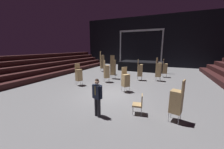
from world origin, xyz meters
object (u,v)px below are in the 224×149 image
object	(u,v)px
man_with_tie	(97,96)
chair_stack_aisle_left	(159,70)
chair_stack_mid_centre	(113,67)
chair_stack_rear_left	(79,75)
stage_riser	(141,65)
chair_stack_front_right	(140,70)
crew_worker_near_stage	(112,66)
chair_stack_rear_right	(177,101)
chair_stack_front_left	(126,80)
loose_chair_near_man	(139,103)
chair_stack_mid_left	(106,71)
chair_stack_rear_centre	(165,68)
chair_stack_mid_right	(102,62)

from	to	relation	value
man_with_tie	chair_stack_aisle_left	xyz separation A→B (m)	(1.95, 7.72, 0.09)
chair_stack_mid_centre	chair_stack_rear_left	xyz separation A→B (m)	(-1.62, -3.22, -0.25)
stage_riser	chair_stack_front_right	xyz separation A→B (m)	(1.00, -5.96, 0.33)
chair_stack_mid_centre	crew_worker_near_stage	size ratio (longest dim) A/B	1.32
stage_riser	chair_stack_rear_right	bearing A→B (deg)	-72.93
chair_stack_front_left	chair_stack_aisle_left	distance (m)	4.47
chair_stack_rear_left	stage_riser	bearing A→B (deg)	-170.61
chair_stack_rear_right	chair_stack_front_right	bearing A→B (deg)	38.75
man_with_tie	loose_chair_near_man	size ratio (longest dim) A/B	1.83
man_with_tie	chair_stack_front_right	xyz separation A→B (m)	(0.35, 7.30, 0.01)
chair_stack_mid_left	chair_stack_mid_centre	world-z (taller)	chair_stack_mid_centre
chair_stack_front_left	chair_stack_rear_left	xyz separation A→B (m)	(-3.92, 0.00, 0.04)
chair_stack_mid_left	crew_worker_near_stage	xyz separation A→B (m)	(-0.79, 3.17, 0.01)
chair_stack_rear_centre	chair_stack_mid_centre	bearing A→B (deg)	-60.50
chair_stack_rear_centre	crew_worker_near_stage	distance (m)	5.54
loose_chair_near_man	stage_riser	bearing A→B (deg)	0.49
chair_stack_mid_centre	chair_stack_rear_left	world-z (taller)	chair_stack_mid_centre
chair_stack_front_left	loose_chair_near_man	bearing A→B (deg)	68.88
chair_stack_mid_centre	chair_stack_front_left	bearing A→B (deg)	-58.04
chair_stack_mid_left	chair_stack_mid_right	size ratio (longest dim) A/B	0.77
crew_worker_near_stage	loose_chair_near_man	bearing A→B (deg)	-165.17
chair_stack_mid_right	chair_stack_aisle_left	world-z (taller)	chair_stack_mid_right
chair_stack_aisle_left	crew_worker_near_stage	world-z (taller)	chair_stack_aisle_left
man_with_tie	chair_stack_mid_left	bearing A→B (deg)	-49.27
stage_riser	chair_stack_rear_left	world-z (taller)	stage_riser
crew_worker_near_stage	stage_riser	bearing A→B (deg)	-43.16
stage_riser	crew_worker_near_stage	bearing A→B (deg)	-116.96
chair_stack_rear_centre	loose_chair_near_man	distance (m)	8.73
chair_stack_rear_centre	loose_chair_near_man	xyz separation A→B (m)	(-0.82, -8.68, -0.41)
chair_stack_mid_left	chair_stack_mid_right	bearing A→B (deg)	170.23
stage_riser	chair_stack_front_left	distance (m)	9.64
man_with_tie	chair_stack_front_right	world-z (taller)	chair_stack_front_right
chair_stack_front_right	loose_chair_near_man	xyz separation A→B (m)	(1.29, -6.37, -0.45)
stage_riser	man_with_tie	bearing A→B (deg)	-87.18
chair_stack_front_left	chair_stack_mid_left	world-z (taller)	chair_stack_mid_left
chair_stack_rear_left	chair_stack_aisle_left	distance (m)	7.05
chair_stack_mid_right	crew_worker_near_stage	xyz separation A→B (m)	(2.06, -1.41, -0.29)
chair_stack_front_right	chair_stack_rear_centre	xyz separation A→B (m)	(2.10, 2.32, -0.04)
man_with_tie	loose_chair_near_man	xyz separation A→B (m)	(1.63, 0.93, -0.44)
chair_stack_rear_left	chair_stack_rear_centre	distance (m)	8.64
chair_stack_rear_right	crew_worker_near_stage	world-z (taller)	chair_stack_rear_right
chair_stack_mid_right	chair_stack_rear_left	size ratio (longest dim) A/B	1.43
chair_stack_front_right	chair_stack_rear_centre	size ratio (longest dim) A/B	1.05
chair_stack_mid_left	crew_worker_near_stage	size ratio (longest dim) A/B	1.12
man_with_tie	chair_stack_mid_centre	xyz separation A→B (m)	(-2.18, 6.87, 0.18)
chair_stack_mid_left	crew_worker_near_stage	bearing A→B (deg)	152.42
chair_stack_rear_right	loose_chair_near_man	xyz separation A→B (m)	(-1.50, 0.01, -0.37)
man_with_tie	chair_stack_front_left	bearing A→B (deg)	-73.20
chair_stack_mid_centre	crew_worker_near_stage	distance (m)	1.95
chair_stack_front_right	chair_stack_aisle_left	bearing A→B (deg)	90.23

